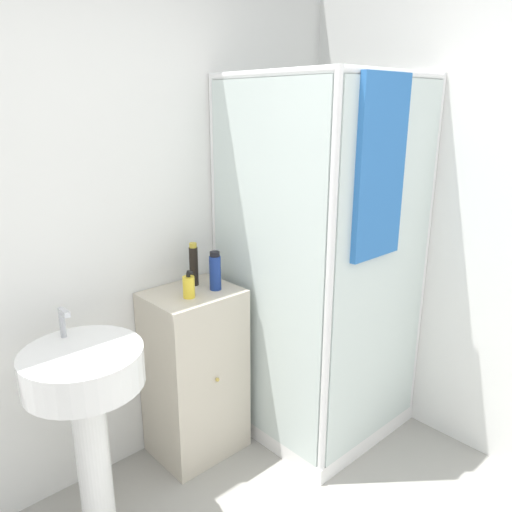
{
  "coord_description": "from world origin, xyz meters",
  "views": [
    {
      "loc": [
        -0.79,
        -0.46,
        1.82
      ],
      "look_at": [
        0.69,
        1.15,
        1.15
      ],
      "focal_mm": 35.0,
      "sensor_mm": 36.0,
      "label": 1
    }
  ],
  "objects": [
    {
      "name": "wall_back",
      "position": [
        0.0,
        1.7,
        1.25
      ],
      "size": [
        6.4,
        0.06,
        2.5
      ],
      "primitive_type": "cube",
      "color": "white",
      "rests_on": "ground_plane"
    },
    {
      "name": "shower_enclosure",
      "position": [
        1.18,
        1.16,
        0.57
      ],
      "size": [
        0.84,
        0.87,
        1.97
      ],
      "color": "white",
      "rests_on": "ground_plane"
    },
    {
      "name": "vanity_cabinet",
      "position": [
        0.55,
        1.48,
        0.46
      ],
      "size": [
        0.46,
        0.39,
        0.92
      ],
      "color": "beige",
      "rests_on": "ground_plane"
    },
    {
      "name": "sink",
      "position": [
        -0.1,
        1.31,
        0.68
      ],
      "size": [
        0.48,
        0.48,
        1.02
      ],
      "color": "white",
      "rests_on": "ground_plane"
    },
    {
      "name": "soap_dispenser",
      "position": [
        0.5,
        1.43,
        0.98
      ],
      "size": [
        0.06,
        0.06,
        0.14
      ],
      "color": "yellow",
      "rests_on": "vanity_cabinet"
    },
    {
      "name": "shampoo_bottle_tall_black",
      "position": [
        0.62,
        1.56,
        1.03
      ],
      "size": [
        0.05,
        0.05,
        0.23
      ],
      "color": "black",
      "rests_on": "vanity_cabinet"
    },
    {
      "name": "shampoo_bottle_blue",
      "position": [
        0.66,
        1.43,
        1.02
      ],
      "size": [
        0.06,
        0.06,
        0.2
      ],
      "color": "navy",
      "rests_on": "vanity_cabinet"
    }
  ]
}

